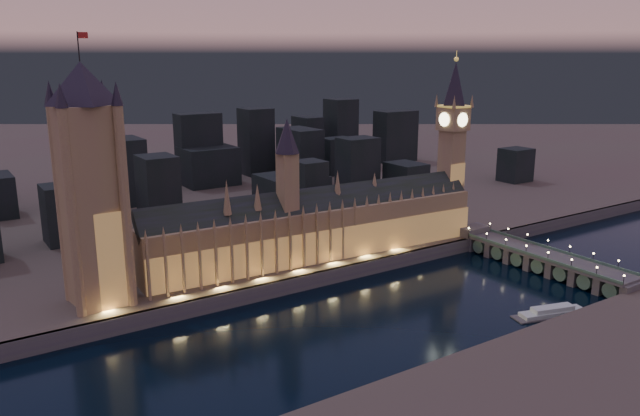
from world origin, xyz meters
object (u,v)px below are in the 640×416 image
elizabeth_tower (453,133)px  westminster_bridge (537,259)px  victoria_tower (90,175)px  river_boat (552,312)px  palace_of_westminster (318,225)px

elizabeth_tower → westminster_bridge: (5.06, -65.37, -64.49)m
elizabeth_tower → westminster_bridge: bearing=-85.6°
victoria_tower → elizabeth_tower: victoria_tower is taller
victoria_tower → river_boat: size_ratio=2.98×
palace_of_westminster → elizabeth_tower: elizabeth_tower is taller
elizabeth_tower → westminster_bridge: elizabeth_tower is taller
victoria_tower → elizabeth_tower: size_ratio=1.06×
palace_of_westminster → river_boat: bearing=-62.9°
victoria_tower → westminster_bridge: bearing=-16.3°
victoria_tower → elizabeth_tower: (218.00, 0.00, 3.41)m
victoria_tower → westminster_bridge: (223.06, -65.36, -61.08)m
palace_of_westminster → river_boat: 127.58m
elizabeth_tower → victoria_tower: bearing=-180.0°
victoria_tower → westminster_bridge: victoria_tower is taller
palace_of_westminster → victoria_tower: (-118.34, 0.17, 40.69)m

